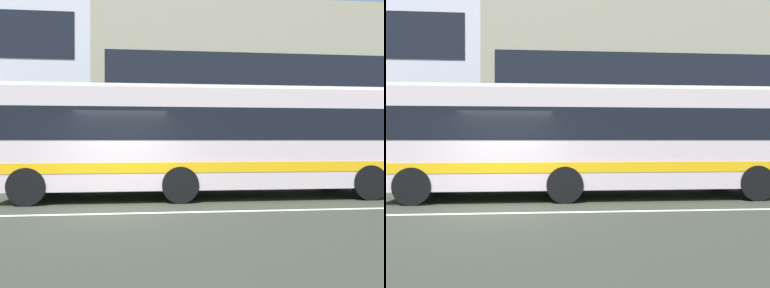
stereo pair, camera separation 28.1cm
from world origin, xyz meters
The scene contains 5 objects.
ground_plane centered at (0.00, 0.00, 0.00)m, with size 160.00×160.00×0.00m, color #35382C.
lane_centre_line centered at (0.00, 0.00, 0.00)m, with size 60.00×0.16×0.01m, color silver.
hedge_row_far centered at (-0.06, 6.32, 0.57)m, with size 12.36×1.10×1.15m, color #235C22.
apartment_block_right centered at (6.93, 15.62, 4.83)m, with size 18.76×8.64×9.65m.
transit_bus centered at (2.30, 2.48, 1.79)m, with size 11.45×2.68×3.26m.
Camera 2 is at (1.15, -8.72, 1.71)m, focal length 34.54 mm.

